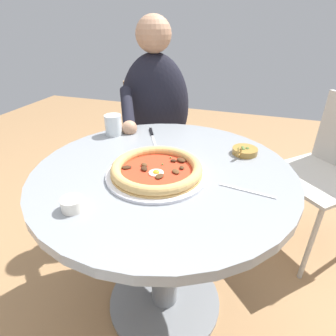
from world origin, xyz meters
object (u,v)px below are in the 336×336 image
diner_person (156,142)px  cafe_chair_spare_near (331,164)px  olive_pan (245,151)px  water_glass (113,126)px  dining_table (164,210)px  fork_utensil (247,191)px  cafe_chair_diner (155,136)px  steak_knife (152,135)px  ramekin_capers (72,204)px  pizza_on_plate (157,170)px

diner_person → cafe_chair_spare_near: diner_person is taller
olive_pan → water_glass: bearing=-92.1°
dining_table → water_glass: bearing=-126.0°
water_glass → olive_pan: bearing=87.9°
fork_utensil → cafe_chair_spare_near: (-0.72, 0.40, -0.21)m
diner_person → cafe_chair_diner: diner_person is taller
steak_knife → fork_utensil: steak_knife is taller
ramekin_capers → diner_person: bearing=-173.7°
pizza_on_plate → steak_knife: pizza_on_plate is taller
diner_person → fork_utensil: bearing=39.7°
cafe_chair_diner → cafe_chair_spare_near: (0.06, 1.00, -0.00)m
olive_pan → fork_utensil: size_ratio=0.69×
pizza_on_plate → steak_knife: 0.35m
pizza_on_plate → fork_utensil: pizza_on_plate is taller
steak_knife → cafe_chair_spare_near: bearing=115.7°
steak_knife → cafe_chair_spare_near: (-0.40, 0.83, -0.21)m
pizza_on_plate → water_glass: 0.41m
steak_knife → cafe_chair_diner: 0.53m
dining_table → cafe_chair_spare_near: (-0.67, 0.68, -0.03)m
cafe_chair_diner → steak_knife: bearing=19.7°
water_glass → fork_utensil: bearing=64.9°
ramekin_capers → fork_utensil: 0.51m
olive_pan → diner_person: (-0.40, -0.51, -0.20)m
water_glass → steak_knife: bearing=103.5°
water_glass → steak_knife: (-0.04, 0.17, -0.03)m
fork_utensil → cafe_chair_spare_near: cafe_chair_spare_near is taller
ramekin_capers → pizza_on_plate: bearing=147.7°
dining_table → olive_pan: bearing=128.8°
ramekin_capers → cafe_chair_spare_near: size_ratio=0.07×
steak_knife → olive_pan: olive_pan is taller
diner_person → cafe_chair_spare_near: 0.95m
dining_table → cafe_chair_diner: (-0.73, -0.31, -0.03)m
pizza_on_plate → cafe_chair_diner: size_ratio=0.40×
water_glass → dining_table: bearing=54.0°
water_glass → olive_pan: (0.02, 0.57, -0.03)m
dining_table → cafe_chair_spare_near: cafe_chair_spare_near is taller
pizza_on_plate → steak_knife: size_ratio=1.68×
water_glass → ramekin_capers: size_ratio=1.45×
water_glass → ramekin_capers: 0.54m
pizza_on_plate → steak_knife: bearing=-156.2°
pizza_on_plate → cafe_chair_diner: (-0.78, -0.31, -0.23)m
pizza_on_plate → diner_person: size_ratio=0.28×
cafe_chair_spare_near → pizza_on_plate: bearing=-44.0°
olive_pan → cafe_chair_spare_near: cafe_chair_spare_near is taller
pizza_on_plate → ramekin_capers: (0.24, -0.15, -0.00)m
dining_table → fork_utensil: fork_utensil is taller
diner_person → cafe_chair_spare_near: (-0.06, 0.94, -0.02)m
cafe_chair_diner → ramekin_capers: bearing=8.4°
water_glass → cafe_chair_spare_near: cafe_chair_spare_near is taller
dining_table → ramekin_capers: size_ratio=14.75×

